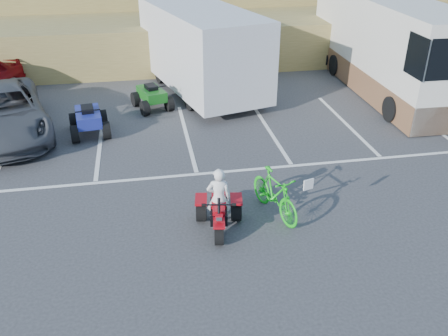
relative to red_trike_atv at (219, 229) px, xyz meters
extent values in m
plane|color=#333335|center=(-0.16, 0.22, 0.00)|extent=(100.00, 100.00, 0.00)
cube|color=white|center=(-5.56, 5.22, 0.00)|extent=(0.12, 5.00, 0.01)
cube|color=white|center=(-2.86, 5.22, 0.00)|extent=(0.12, 5.00, 0.01)
cube|color=white|center=(-0.16, 5.22, 0.00)|extent=(0.12, 5.00, 0.01)
cube|color=white|center=(2.54, 5.22, 0.00)|extent=(0.12, 5.00, 0.01)
cube|color=white|center=(5.24, 5.22, 0.00)|extent=(0.12, 5.00, 0.01)
cube|color=white|center=(7.94, 5.22, 0.00)|extent=(0.12, 5.00, 0.01)
cube|color=white|center=(-0.16, 2.62, 0.00)|extent=(28.00, 0.12, 0.01)
cube|color=olive|center=(-0.16, 14.22, 1.00)|extent=(40.00, 6.00, 2.00)
cube|color=olive|center=(-0.16, 17.72, 2.00)|extent=(40.00, 4.00, 2.20)
imported|color=white|center=(0.02, 0.15, 0.73)|extent=(0.58, 0.43, 1.47)
imported|color=#14BF19|center=(1.38, 0.39, 0.56)|extent=(1.05, 1.92, 1.11)
imported|color=#43454B|center=(-5.83, 6.32, 0.76)|extent=(3.97, 5.96, 1.52)
cube|color=silver|center=(0.92, 9.33, 1.76)|extent=(4.40, 7.30, 2.84)
cylinder|color=black|center=(0.92, 9.33, 0.40)|extent=(2.62, 1.42, 0.80)
cube|color=silver|center=(8.03, 8.49, 1.77)|extent=(2.60, 9.64, 3.45)
cube|color=brown|center=(8.03, 8.49, 0.53)|extent=(2.65, 9.64, 0.96)
camera|label=1|loc=(-1.43, -8.59, 6.30)|focal=38.00mm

